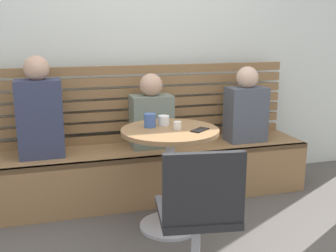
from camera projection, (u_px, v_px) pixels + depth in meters
back_wall at (137, 24)px, 3.61m from camera, size 5.20×0.10×2.90m
booth_bench at (150, 172)px, 3.49m from camera, size 2.70×0.52×0.44m
booth_backrest at (143, 103)px, 3.58m from camera, size 2.65×0.04×0.67m
cafe_table at (170, 159)px, 2.87m from camera, size 0.68×0.68×0.74m
white_chair at (199, 218)px, 2.10m from camera, size 0.46×0.46×0.85m
person_adult at (40, 112)px, 3.13m from camera, size 0.34×0.22×0.78m
person_child_left at (151, 115)px, 3.40m from camera, size 0.34×0.22×0.62m
person_child_middle at (246, 108)px, 3.59m from camera, size 0.34×0.22×0.66m
cup_mug_blue at (150, 120)px, 2.87m from camera, size 0.08×0.08×0.09m
cup_espresso_small at (177, 126)px, 2.80m from camera, size 0.06×0.06×0.05m
cup_ceramic_white at (164, 120)px, 2.92m from camera, size 0.08×0.08×0.07m
phone_on_table at (200, 130)px, 2.78m from camera, size 0.15×0.14×0.01m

